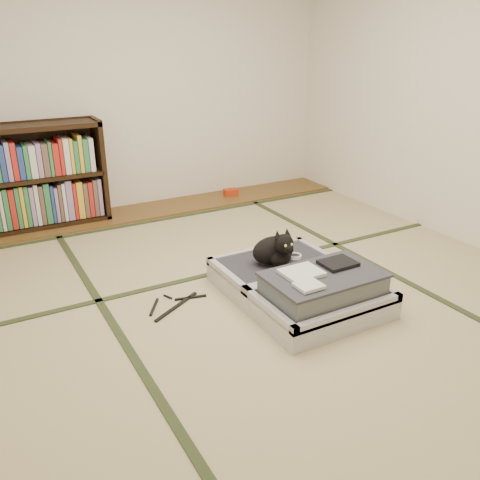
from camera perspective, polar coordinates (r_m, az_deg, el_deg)
floor at (r=3.52m, az=2.08°, el=-5.79°), size 4.50×4.50×0.00m
wood_strip at (r=5.20m, az=-9.43°, el=3.41°), size 4.00×0.50×0.02m
red_item at (r=5.55m, az=-1.04°, el=5.40°), size 0.16×0.11×0.07m
room_shell at (r=3.12m, az=2.47°, el=18.67°), size 4.50×4.50×4.50m
tatami_borders at (r=3.91m, az=-1.67°, el=-2.78°), size 4.00×4.50×0.01m
bookcase at (r=4.89m, az=-23.55°, el=6.08°), size 1.48×0.34×0.95m
suitcase at (r=3.38m, az=6.92°, el=-5.12°), size 0.81×1.09×0.32m
cat at (r=3.51m, az=4.04°, el=-1.13°), size 0.36×0.36×0.29m
cable_coil at (r=3.67m, az=6.13°, el=-1.82°), size 0.11×0.11×0.03m
hanger at (r=3.38m, az=-7.37°, el=-7.15°), size 0.43×0.31×0.01m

